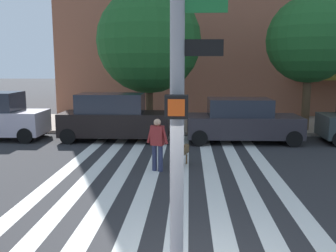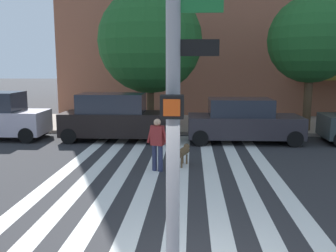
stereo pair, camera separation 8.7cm
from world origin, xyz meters
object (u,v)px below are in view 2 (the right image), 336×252
(street_tree_middle, at_px, (311,40))
(dog_on_leash, at_px, (183,152))
(street_tree_nearest, at_px, (150,41))
(parked_car_behind_first, at_px, (115,118))
(pedestrian_dog_walker, at_px, (157,142))
(traffic_light_pole, at_px, (174,42))
(parked_car_third_in_line, at_px, (243,121))

(street_tree_middle, xyz_separation_m, dog_on_leash, (-5.82, -6.24, -3.97))
(street_tree_nearest, xyz_separation_m, dog_on_leash, (1.78, -6.53, -3.97))
(parked_car_behind_first, height_order, street_tree_nearest, street_tree_nearest)
(pedestrian_dog_walker, bearing_deg, dog_on_leash, 43.05)
(parked_car_behind_first, height_order, dog_on_leash, parked_car_behind_first)
(traffic_light_pole, relative_size, parked_car_third_in_line, 1.22)
(traffic_light_pole, distance_m, parked_car_third_in_line, 11.67)
(traffic_light_pole, distance_m, street_tree_middle, 14.67)
(parked_car_third_in_line, xyz_separation_m, street_tree_middle, (3.36, 2.35, 3.52))
(parked_car_third_in_line, bearing_deg, traffic_light_pole, -102.24)
(street_tree_nearest, height_order, dog_on_leash, street_tree_nearest)
(parked_car_third_in_line, height_order, street_tree_middle, street_tree_middle)
(parked_car_behind_first, bearing_deg, street_tree_middle, 14.82)
(street_tree_middle, bearing_deg, street_tree_nearest, 177.79)
(traffic_light_pole, bearing_deg, pedestrian_dog_walker, 97.13)
(street_tree_nearest, distance_m, street_tree_middle, 7.61)
(parked_car_third_in_line, distance_m, dog_on_leash, 4.63)
(pedestrian_dog_walker, bearing_deg, traffic_light_pole, -82.87)
(parked_car_behind_first, height_order, parked_car_third_in_line, parked_car_behind_first)
(traffic_light_pole, height_order, street_tree_middle, street_tree_middle)
(traffic_light_pole, xyz_separation_m, pedestrian_dog_walker, (-0.81, 6.50, -2.59))
(parked_car_third_in_line, height_order, pedestrian_dog_walker, parked_car_third_in_line)
(parked_car_third_in_line, xyz_separation_m, pedestrian_dog_walker, (-3.22, -4.61, 0.02))
(street_tree_nearest, distance_m, dog_on_leash, 7.85)
(traffic_light_pole, distance_m, dog_on_leash, 7.85)
(parked_car_behind_first, bearing_deg, dog_on_leash, -51.96)
(parked_car_third_in_line, bearing_deg, street_tree_middle, 34.92)
(pedestrian_dog_walker, bearing_deg, street_tree_middle, 46.56)
(parked_car_behind_first, xyz_separation_m, parked_car_third_in_line, (5.50, -0.00, -0.09))
(traffic_light_pole, height_order, pedestrian_dog_walker, traffic_light_pole)
(street_tree_middle, bearing_deg, traffic_light_pole, -113.21)
(parked_car_behind_first, xyz_separation_m, street_tree_middle, (8.86, 2.35, 3.42))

